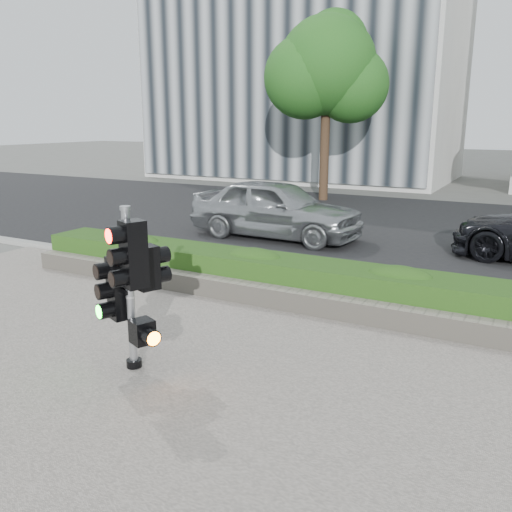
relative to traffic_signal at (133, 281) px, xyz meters
The scene contains 10 objects.
ground 1.87m from the traffic_signal, 47.30° to the left, with size 120.00×120.00×0.00m, color #51514C.
sidewalk 2.10m from the traffic_signal, 55.86° to the right, with size 16.00×11.00×0.03m, color #9E9389.
road 11.17m from the traffic_signal, 84.95° to the left, with size 60.00×13.00×0.02m, color black.
curb 4.47m from the traffic_signal, 76.93° to the left, with size 60.00×0.25×0.12m, color gray.
stone_wall 3.27m from the traffic_signal, 71.72° to the left, with size 12.00×0.32×0.34m, color gray.
hedge 3.83m from the traffic_signal, 74.85° to the left, with size 12.00×1.00×0.68m, color #417323.
building_left 26.13m from the traffic_signal, 108.44° to the left, with size 16.00×9.00×15.00m, color #B7B7B2.
tree_left 16.47m from the traffic_signal, 102.77° to the left, with size 4.61×4.03×7.34m.
traffic_signal is the anchor object (origin of this frame).
car_silver 8.32m from the traffic_signal, 103.78° to the left, with size 1.90×4.73×1.61m, color #9EA2A5.
Camera 1 is at (3.45, -6.03, 3.14)m, focal length 38.00 mm.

